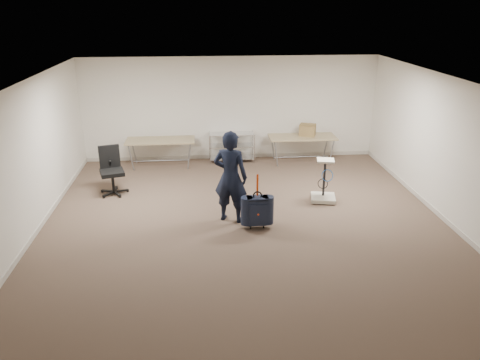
{
  "coord_description": "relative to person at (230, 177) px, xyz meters",
  "views": [
    {
      "loc": [
        -0.82,
        -8.05,
        4.13
      ],
      "look_at": [
        -0.1,
        0.3,
        0.93
      ],
      "focal_mm": 35.0,
      "sensor_mm": 36.0,
      "label": 1
    }
  ],
  "objects": [
    {
      "name": "equipment_cart",
      "position": [
        2.11,
        0.81,
        -0.68
      ],
      "size": [
        0.61,
        0.61,
        0.96
      ],
      "color": "beige",
      "rests_on": "ground"
    },
    {
      "name": "ground",
      "position": [
        0.28,
        -0.47,
        -0.93
      ],
      "size": [
        9.0,
        9.0,
        0.0
      ],
      "primitive_type": "plane",
      "color": "#4F3C30",
      "rests_on": "ground"
    },
    {
      "name": "folding_table_left",
      "position": [
        -1.62,
        3.48,
        -0.25
      ],
      "size": [
        1.8,
        0.75,
        0.73
      ],
      "color": "#95835B",
      "rests_on": "ground"
    },
    {
      "name": "person",
      "position": [
        0.0,
        0.0,
        0.0
      ],
      "size": [
        0.79,
        0.66,
        1.86
      ],
      "primitive_type": "imported",
      "rotation": [
        0.0,
        0.0,
        2.77
      ],
      "color": "black",
      "rests_on": "ground"
    },
    {
      "name": "cardboard_box",
      "position": [
        2.33,
        3.55,
        -0.04
      ],
      "size": [
        0.5,
        0.44,
        0.31
      ],
      "primitive_type": "cube",
      "rotation": [
        0.0,
        0.0,
        -0.36
      ],
      "color": "#A3844C",
      "rests_on": "folding_table_right"
    },
    {
      "name": "folding_table_right",
      "position": [
        2.18,
        3.48,
        -0.25
      ],
      "size": [
        1.8,
        0.75,
        0.73
      ],
      "color": "#95835B",
      "rests_on": "ground"
    },
    {
      "name": "room_shell",
      "position": [
        0.28,
        0.91,
        -0.88
      ],
      "size": [
        8.0,
        9.0,
        9.0
      ],
      "color": "white",
      "rests_on": "ground"
    },
    {
      "name": "office_chair",
      "position": [
        -2.59,
        1.66,
        -0.6
      ],
      "size": [
        0.66,
        0.66,
        1.09
      ],
      "color": "black",
      "rests_on": "ground"
    },
    {
      "name": "wire_shelf",
      "position": [
        0.28,
        3.73,
        -0.49
      ],
      "size": [
        1.22,
        0.47,
        0.8
      ],
      "color": "silver",
      "rests_on": "ground"
    },
    {
      "name": "suitcase",
      "position": [
        0.48,
        -0.42,
        -0.55
      ],
      "size": [
        0.41,
        0.24,
        1.11
      ],
      "color": "black",
      "rests_on": "ground"
    }
  ]
}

